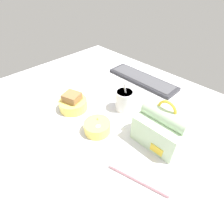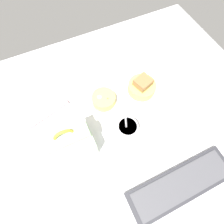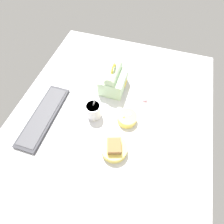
# 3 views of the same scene
# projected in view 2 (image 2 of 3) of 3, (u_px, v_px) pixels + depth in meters

# --- Properties ---
(desk_surface) EXTENTS (1.40, 1.10, 0.02)m
(desk_surface) POSITION_uv_depth(u_px,v_px,m) (118.00, 117.00, 0.80)
(desk_surface) COLOR silver
(desk_surface) RESTS_ON ground
(keyboard) EXTENTS (0.42, 0.12, 0.02)m
(keyboard) POSITION_uv_depth(u_px,v_px,m) (181.00, 184.00, 0.65)
(keyboard) COLOR #2D2D33
(keyboard) RESTS_ON desk_surface
(lunch_bag) EXTENTS (0.18, 0.14, 0.19)m
(lunch_bag) POSITION_uv_depth(u_px,v_px,m) (69.00, 142.00, 0.66)
(lunch_bag) COLOR #B7D6AD
(lunch_bag) RESTS_ON desk_surface
(soup_cup) EXTENTS (0.08, 0.08, 0.16)m
(soup_cup) POSITION_uv_depth(u_px,v_px,m) (127.00, 130.00, 0.71)
(soup_cup) COLOR silver
(soup_cup) RESTS_ON desk_surface
(bento_bowl_sandwich) EXTENTS (0.13, 0.13, 0.08)m
(bento_bowl_sandwich) POSITION_uv_depth(u_px,v_px,m) (142.00, 87.00, 0.82)
(bento_bowl_sandwich) COLOR #EFD65B
(bento_bowl_sandwich) RESTS_ON desk_surface
(bento_bowl_snacks) EXTENTS (0.11, 0.11, 0.06)m
(bento_bowl_snacks) POSITION_uv_depth(u_px,v_px,m) (104.00, 99.00, 0.80)
(bento_bowl_snacks) COLOR #EFD65B
(bento_bowl_snacks) RESTS_ON desk_surface
(chopstick_case) EXTENTS (0.20, 0.08, 0.02)m
(chopstick_case) POSITION_uv_depth(u_px,v_px,m) (49.00, 114.00, 0.78)
(chopstick_case) COLOR pink
(chopstick_case) RESTS_ON desk_surface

